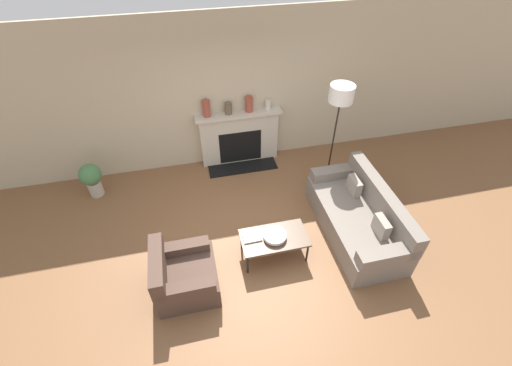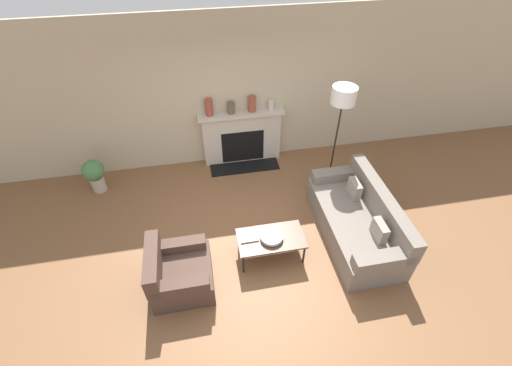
{
  "view_description": "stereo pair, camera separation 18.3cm",
  "coord_description": "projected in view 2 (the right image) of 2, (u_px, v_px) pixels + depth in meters",
  "views": [
    {
      "loc": [
        -0.74,
        -3.22,
        4.39
      ],
      "look_at": [
        0.26,
        1.1,
        0.45
      ],
      "focal_mm": 24.0,
      "sensor_mm": 36.0,
      "label": 1
    },
    {
      "loc": [
        -0.56,
        -3.25,
        4.39
      ],
      "look_at": [
        0.26,
        1.1,
        0.45
      ],
      "focal_mm": 24.0,
      "sensor_mm": 36.0,
      "label": 2
    }
  ],
  "objects": [
    {
      "name": "coffee_table",
      "position": [
        271.0,
        239.0,
        5.1
      ],
      "size": [
        1.0,
        0.55,
        0.41
      ],
      "color": "#4C3828",
      "rests_on": "ground_plane"
    },
    {
      "name": "floor_lamp",
      "position": [
        342.0,
        105.0,
        5.6
      ],
      "size": [
        0.41,
        0.41,
        1.95
      ],
      "color": "black",
      "rests_on": "ground_plane"
    },
    {
      "name": "book",
      "position": [
        249.0,
        238.0,
        5.06
      ],
      "size": [
        0.27,
        0.17,
        0.02
      ],
      "rotation": [
        0.0,
        0.0,
        0.02
      ],
      "color": "#B2A893",
      "rests_on": "coffee_table"
    },
    {
      "name": "couch",
      "position": [
        358.0,
        221.0,
        5.47
      ],
      "size": [
        0.95,
        2.04,
        0.84
      ],
      "rotation": [
        0.0,
        0.0,
        -1.57
      ],
      "color": "slate",
      "rests_on": "ground_plane"
    },
    {
      "name": "potted_plant",
      "position": [
        94.0,
        173.0,
        6.21
      ],
      "size": [
        0.38,
        0.38,
        0.67
      ],
      "color": "#B2A899",
      "rests_on": "ground_plane"
    },
    {
      "name": "ground_plane",
      "position": [
        253.0,
        252.0,
        5.39
      ],
      "size": [
        18.0,
        18.0,
        0.0
      ],
      "primitive_type": "plane",
      "color": "brown"
    },
    {
      "name": "mantel_vase_right",
      "position": [
        271.0,
        105.0,
        6.47
      ],
      "size": [
        0.11,
        0.11,
        0.19
      ],
      "color": "beige",
      "rests_on": "fireplace"
    },
    {
      "name": "bowl",
      "position": [
        272.0,
        236.0,
        5.04
      ],
      "size": [
        0.35,
        0.35,
        0.08
      ],
      "color": "silver",
      "rests_on": "coffee_table"
    },
    {
      "name": "fireplace",
      "position": [
        242.0,
        138.0,
        6.81
      ],
      "size": [
        1.65,
        0.59,
        1.11
      ],
      "color": "beige",
      "rests_on": "ground_plane"
    },
    {
      "name": "armchair_near",
      "position": [
        178.0,
        273.0,
        4.77
      ],
      "size": [
        0.85,
        0.85,
        0.77
      ],
      "rotation": [
        0.0,
        0.0,
        1.57
      ],
      "color": "#4C382D",
      "rests_on": "ground_plane"
    },
    {
      "name": "mantel_vase_center_left",
      "position": [
        231.0,
        108.0,
        6.35
      ],
      "size": [
        0.14,
        0.14,
        0.22
      ],
      "color": "brown",
      "rests_on": "fireplace"
    },
    {
      "name": "wall_back",
      "position": [
        228.0,
        93.0,
        6.29
      ],
      "size": [
        18.0,
        0.06,
        2.9
      ],
      "color": "#BCAD8E",
      "rests_on": "ground_plane"
    },
    {
      "name": "mantel_vase_center_right",
      "position": [
        252.0,
        104.0,
        6.38
      ],
      "size": [
        0.14,
        0.14,
        0.3
      ],
      "color": "brown",
      "rests_on": "fireplace"
    },
    {
      "name": "mantel_vase_left",
      "position": [
        209.0,
        107.0,
        6.26
      ],
      "size": [
        0.14,
        0.14,
        0.32
      ],
      "color": "brown",
      "rests_on": "fireplace"
    }
  ]
}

